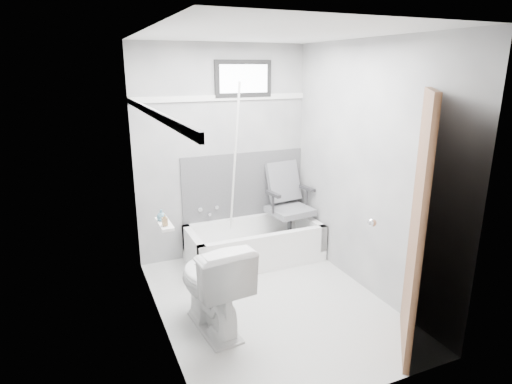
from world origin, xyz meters
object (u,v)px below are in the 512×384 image
door (476,236)px  soap_bottle_a (165,220)px  soap_bottle_b (161,215)px  bathtub (254,243)px  toilet (212,285)px  office_chair (290,205)px

door → soap_bottle_a: size_ratio=20.94×
soap_bottle_b → door: bearing=-36.9°
soap_bottle_a → soap_bottle_b: soap_bottle_a is taller
bathtub → toilet: 1.40m
soap_bottle_b → soap_bottle_a: bearing=-90.0°
office_chair → door: 2.31m
door → soap_bottle_a: bearing=145.8°
soap_bottle_a → bathtub: bearing=37.8°
office_chair → soap_bottle_b: (-1.65, -0.82, 0.37)m
door → soap_bottle_b: (-1.92, 1.44, -0.04)m
office_chair → door: (0.27, -2.26, 0.41)m
toilet → office_chair: bearing=-144.8°
toilet → soap_bottle_b: soap_bottle_b is taller
bathtub → toilet: (-0.85, -1.09, 0.20)m
bathtub → toilet: bearing=-127.9°
bathtub → soap_bottle_b: bearing=-146.7°
bathtub → door: 2.46m
bathtub → door: door is taller
toilet → soap_bottle_b: 0.72m
office_chair → toilet: 1.76m
office_chair → door: door is taller
soap_bottle_a → door: bearing=-34.2°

